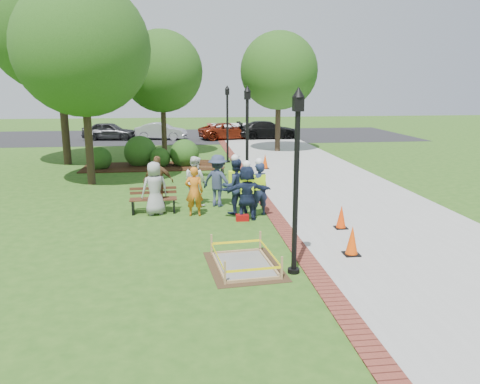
{
  "coord_description": "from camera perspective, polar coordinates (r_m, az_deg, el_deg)",
  "views": [
    {
      "loc": [
        -1.26,
        -13.03,
        4.31
      ],
      "look_at": [
        0.5,
        1.2,
        1.0
      ],
      "focal_mm": 35.0,
      "sensor_mm": 36.0,
      "label": 1
    }
  ],
  "objects": [
    {
      "name": "parked_car_c",
      "position": [
        37.86,
        -1.42,
        6.47
      ],
      "size": [
        2.87,
        4.68,
        1.42
      ],
      "primitive_type": "imported",
      "rotation": [
        0.0,
        0.0,
        1.81
      ],
      "color": "maroon",
      "rests_on": "ground"
    },
    {
      "name": "ground",
      "position": [
        13.78,
        -1.46,
        -5.23
      ],
      "size": [
        100.0,
        100.0,
        0.0
      ],
      "primitive_type": "plane",
      "color": "#285116",
      "rests_on": "ground"
    },
    {
      "name": "casual_person_b",
      "position": [
        15.6,
        -5.61,
        0.06
      ],
      "size": [
        0.57,
        0.4,
        1.67
      ],
      "color": "orange",
      "rests_on": "ground"
    },
    {
      "name": "casual_person_a",
      "position": [
        15.94,
        -10.36,
        0.44
      ],
      "size": [
        0.67,
        0.54,
        1.81
      ],
      "color": "gray",
      "rests_on": "ground"
    },
    {
      "name": "lamp_far",
      "position": [
        26.22,
        -1.55,
        9.0
      ],
      "size": [
        0.28,
        0.28,
        4.26
      ],
      "color": "black",
      "rests_on": "ground"
    },
    {
      "name": "lamp_mid",
      "position": [
        18.3,
        0.88,
        7.26
      ],
      "size": [
        0.28,
        0.28,
        4.26
      ],
      "color": "black",
      "rests_on": "ground"
    },
    {
      "name": "tree_back",
      "position": [
        29.47,
        -9.51,
        14.29
      ],
      "size": [
        4.91,
        4.91,
        7.52
      ],
      "color": "#3D2D1E",
      "rests_on": "ground"
    },
    {
      "name": "parked_car_d",
      "position": [
        38.22,
        3.37,
        6.51
      ],
      "size": [
        2.08,
        4.74,
        1.54
      ],
      "primitive_type": "imported",
      "rotation": [
        0.0,
        0.0,
        1.57
      ],
      "color": "black",
      "rests_on": "ground"
    },
    {
      "name": "cone_far",
      "position": [
        24.38,
        3.08,
        3.69
      ],
      "size": [
        0.39,
        0.39,
        0.78
      ],
      "color": "black",
      "rests_on": "ground"
    },
    {
      "name": "parked_car_a",
      "position": [
        38.68,
        -15.56,
        6.14
      ],
      "size": [
        2.58,
        4.92,
        1.54
      ],
      "primitive_type": "imported",
      "rotation": [
        0.0,
        0.0,
        1.46
      ],
      "color": "#2A2A2D",
      "rests_on": "ground"
    },
    {
      "name": "casual_person_d",
      "position": [
        16.95,
        -9.93,
        1.26
      ],
      "size": [
        0.63,
        0.45,
        1.84
      ],
      "color": "brown",
      "rests_on": "ground"
    },
    {
      "name": "casual_person_c",
      "position": [
        16.95,
        -5.48,
        1.35
      ],
      "size": [
        0.66,
        0.68,
        1.81
      ],
      "color": "white",
      "rests_on": "ground"
    },
    {
      "name": "hivis_worker_b",
      "position": [
        15.54,
        2.3,
        0.56
      ],
      "size": [
        0.66,
        0.52,
        1.95
      ],
      "color": "#192943",
      "rests_on": "ground"
    },
    {
      "name": "casual_person_e",
      "position": [
        16.77,
        -2.7,
        1.38
      ],
      "size": [
        0.71,
        0.65,
        1.87
      ],
      "color": "#2F3852",
      "rests_on": "ground"
    },
    {
      "name": "cone_front",
      "position": [
        12.39,
        13.5,
        -5.85
      ],
      "size": [
        0.4,
        0.4,
        0.8
      ],
      "color": "black",
      "rests_on": "ground"
    },
    {
      "name": "shrub_e",
      "position": [
        26.11,
        -9.94,
        3.31
      ],
      "size": [
        0.89,
        0.89,
        0.89
      ],
      "primitive_type": "sphere",
      "color": "#204614",
      "rests_on": "ground"
    },
    {
      "name": "cone_back",
      "position": [
        14.57,
        12.24,
        -3.04
      ],
      "size": [
        0.38,
        0.38,
        0.74
      ],
      "color": "black",
      "rests_on": "ground"
    },
    {
      "name": "hivis_worker_c",
      "position": [
        15.8,
        -0.62,
        0.91
      ],
      "size": [
        0.68,
        0.53,
        2.03
      ],
      "color": "#1A1B43",
      "rests_on": "ground"
    },
    {
      "name": "lamp_near",
      "position": [
        10.5,
        6.89,
        2.86
      ],
      "size": [
        0.28,
        0.28,
        4.26
      ],
      "color": "black",
      "rests_on": "ground"
    },
    {
      "name": "bench_far",
      "position": [
        22.52,
        -3.65,
        2.56
      ],
      "size": [
        1.46,
        0.84,
        0.75
      ],
      "color": "#4E321A",
      "rests_on": "ground"
    },
    {
      "name": "shrub_c",
      "position": [
        25.4,
        -9.67,
        3.05
      ],
      "size": [
        1.1,
        1.1,
        1.1
      ],
      "primitive_type": "sphere",
      "color": "#204614",
      "rests_on": "ground"
    },
    {
      "name": "shrub_b",
      "position": [
        26.05,
        -11.98,
        3.19
      ],
      "size": [
        1.74,
        1.74,
        1.74
      ],
      "primitive_type": "sphere",
      "color": "#204614",
      "rests_on": "ground"
    },
    {
      "name": "tree_right",
      "position": [
        30.76,
        4.75,
        14.5
      ],
      "size": [
        4.92,
        4.92,
        7.61
      ],
      "color": "#3D2D1E",
      "rests_on": "ground"
    },
    {
      "name": "wet_concrete_pad",
      "position": [
        11.4,
        0.52,
        -7.95
      ],
      "size": [
        1.91,
        2.45,
        0.55
      ],
      "color": "#47331E",
      "rests_on": "ground"
    },
    {
      "name": "hivis_worker_a",
      "position": [
        15.03,
        0.81,
        0.14
      ],
      "size": [
        0.6,
        0.4,
        1.96
      ],
      "color": "#1B2148",
      "rests_on": "ground"
    },
    {
      "name": "shrub_d",
      "position": [
        25.54,
        -6.74,
        3.2
      ],
      "size": [
        1.56,
        1.56,
        1.56
      ],
      "primitive_type": "sphere",
      "color": "#204614",
      "rests_on": "ground"
    },
    {
      "name": "bench_near",
      "position": [
        16.3,
        -10.49,
        -1.56
      ],
      "size": [
        1.61,
        0.59,
        0.86
      ],
      "color": "#4C2A1A",
      "rests_on": "ground"
    },
    {
      "name": "sidewalk",
      "position": [
        24.25,
        8.04,
        2.66
      ],
      "size": [
        6.0,
        60.0,
        0.02
      ],
      "primitive_type": "cube",
      "color": "#9E9E99",
      "rests_on": "ground"
    },
    {
      "name": "shrub_a",
      "position": [
        25.47,
        -16.67,
        2.71
      ],
      "size": [
        1.24,
        1.24,
        1.24
      ],
      "primitive_type": "sphere",
      "color": "#204614",
      "rests_on": "ground"
    },
    {
      "name": "mulch_bed",
      "position": [
        25.46,
        -10.88,
        3.07
      ],
      "size": [
        7.0,
        3.0,
        0.05
      ],
      "primitive_type": "cube",
      "color": "#381E0F",
      "rests_on": "ground"
    },
    {
      "name": "toolbox",
      "position": [
        15.13,
        0.28,
        -3.14
      ],
      "size": [
        0.42,
        0.24,
        0.21
      ],
      "primitive_type": "cube",
      "rotation": [
        0.0,
        0.0,
        -0.02
      ],
      "color": "#990C0B",
      "rests_on": "ground"
    },
    {
      "name": "parking_lot",
      "position": [
        40.28,
        -5.24,
        6.82
      ],
      "size": [
        36.0,
        12.0,
        0.01
      ],
      "primitive_type": "cube",
      "color": "black",
      "rests_on": "ground"
    },
    {
      "name": "parked_car_b",
      "position": [
        38.09,
        -9.57,
        6.33
      ],
      "size": [
        2.83,
        4.71,
        1.43
      ],
      "primitive_type": "imported",
      "rotation": [
        0.0,
        0.0,
        1.35
      ],
      "color": "#AEAEB3",
      "rests_on": "ground"
    },
    {
      "name": "brick_edging",
      "position": [
        23.62,
        0.4,
        2.53
      ],
      "size": [
        0.5,
        60.0,
        0.03
      ],
      "primitive_type": "cube",
      "color": "maroon",
      "rests_on": "ground"
    },
    {
      "name": "tree_far",
      "position": [
        27.39,
        -21.49,
        18.62
      ],
      "size": [
        7.34,
        7.34,
        11.08
      ],
      "color": "#3D2D1E",
      "rests_on": "ground"
    },
    {
      "name": "tree_left",
      "position": [
        21.32,
        -18.7,
        16.22
      ],
      "size": [
        5.65,
        5.65,
        8.58
      ],
      "color": "#3D2D1E",
      "rests_on": "ground"
    }
  ]
}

